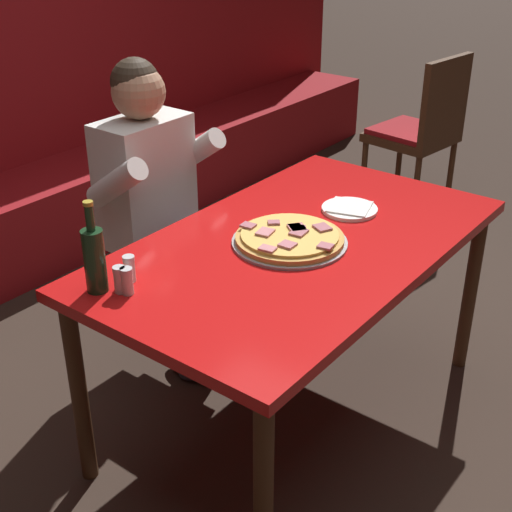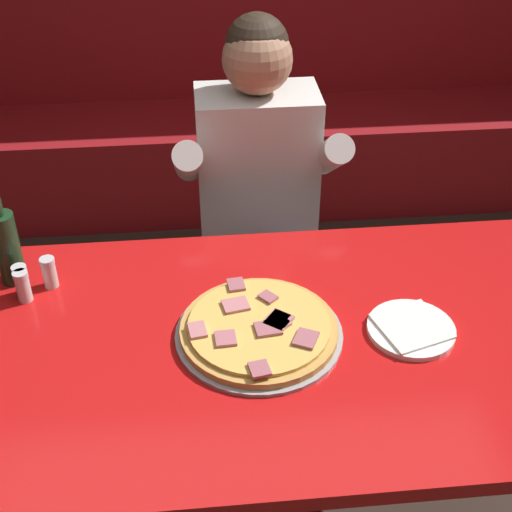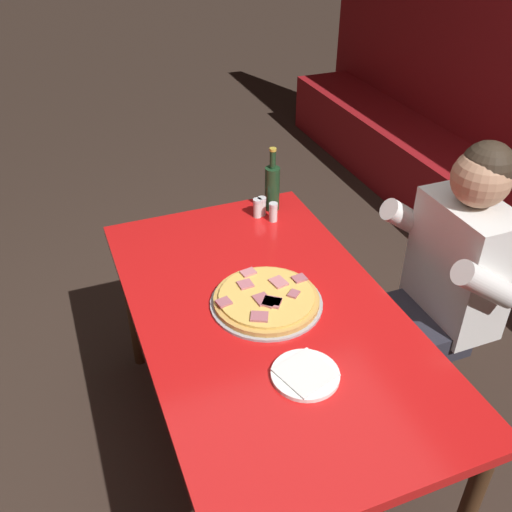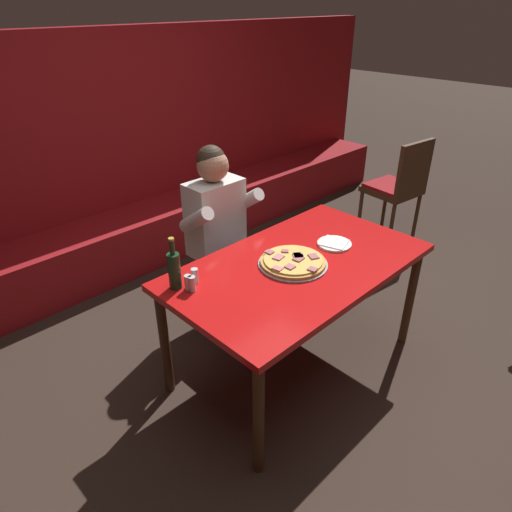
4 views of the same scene
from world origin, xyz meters
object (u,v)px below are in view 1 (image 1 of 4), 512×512
Objects in this scene: main_dining_table at (299,259)px; pizza at (290,239)px; shaker_parmesan at (127,282)px; diner_seated_blue_shirt at (161,203)px; shaker_red_pepper_flakes at (120,281)px; beer_bottle at (94,258)px; dining_chair_far_left at (424,125)px; plate_white_paper at (350,209)px; shaker_black_pepper at (129,270)px.

pizza reaches higher than main_dining_table.
diner_seated_blue_shirt is (0.64, 0.49, -0.09)m from shaker_parmesan.
main_dining_table is 0.67m from shaker_red_pepper_flakes.
shaker_parmesan is 0.82m from diner_seated_blue_shirt.
beer_bottle is 0.12m from shaker_parmesan.
main_dining_table is 5.26× the size of beer_bottle.
dining_chair_far_left is at bearing 13.43° from main_dining_table.
shaker_red_pepper_flakes reaches higher than plate_white_paper.
shaker_black_pepper is (0.06, 0.03, 0.00)m from shaker_red_pepper_flakes.
shaker_red_pepper_flakes reaches higher than pizza.
shaker_parmesan is at bearing -73.72° from shaker_red_pepper_flakes.
shaker_black_pepper is (0.10, -0.04, -0.07)m from beer_bottle.
beer_bottle is at bearing 155.67° from pizza.
main_dining_table is 1.54× the size of dining_chair_far_left.
shaker_black_pepper reaches higher than pizza.
dining_chair_far_left is (2.61, 0.28, -0.21)m from shaker_parmesan.
beer_bottle reaches higher than dining_chair_far_left.
shaker_red_pepper_flakes is at bearing -144.16° from diner_seated_blue_shirt.
main_dining_table is 0.70m from diner_seated_blue_shirt.
diner_seated_blue_shirt is (0.03, 0.70, 0.02)m from main_dining_table.
shaker_parmesan is (0.01, -0.02, 0.00)m from shaker_red_pepper_flakes.
plate_white_paper is 0.76m from diner_seated_blue_shirt.
dining_chair_far_left is at bearing 5.48° from shaker_red_pepper_flakes.
pizza is 1.36× the size of beer_bottle.
diner_seated_blue_shirt is at bearing 37.08° from shaker_black_pepper.
main_dining_table is 1.20× the size of diner_seated_blue_shirt.
diner_seated_blue_shirt is at bearing 173.67° from dining_chair_far_left.
beer_bottle is at bearing 118.91° from shaker_red_pepper_flakes.
dining_chair_far_left is (2.04, 0.47, -0.19)m from pizza.
pizza is at bearing -25.20° from shaker_black_pepper.
diner_seated_blue_shirt is (0.65, 0.47, -0.09)m from shaker_red_pepper_flakes.
main_dining_table is 17.86× the size of shaker_red_pepper_flakes.
shaker_red_pepper_flakes and shaker_black_pepper have the same top height.
shaker_parmesan is 0.07× the size of diner_seated_blue_shirt.
main_dining_table is at bearing -18.62° from pizza.
beer_bottle is 0.23× the size of diner_seated_blue_shirt.
diner_seated_blue_shirt is at bearing 37.51° from shaker_parmesan.
pizza is 4.62× the size of shaker_red_pepper_flakes.
shaker_red_pepper_flakes is 0.03m from shaker_parmesan.
dining_chair_far_left is at bearing 5.01° from shaker_black_pepper.
shaker_black_pepper is at bearing 154.80° from pizza.
main_dining_table is 3.87× the size of pizza.
plate_white_paper is 0.21× the size of dining_chair_far_left.
shaker_parmesan is at bearing -142.49° from diner_seated_blue_shirt.
pizza is 0.69m from diner_seated_blue_shirt.
plate_white_paper is 0.16× the size of diner_seated_blue_shirt.
pizza is at bearing -18.43° from shaker_parmesan.
plate_white_paper is 0.96m from shaker_parmesan.
diner_seated_blue_shirt is (0.07, 0.68, -0.07)m from pizza.
shaker_red_pepper_flakes is 0.07× the size of diner_seated_blue_shirt.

